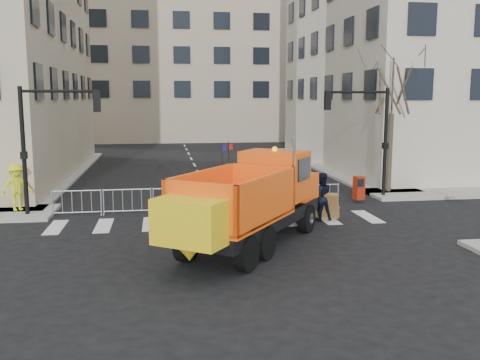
{
  "coord_description": "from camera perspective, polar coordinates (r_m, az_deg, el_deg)",
  "views": [
    {
      "loc": [
        -2.43,
        -15.37,
        4.95
      ],
      "look_at": [
        0.23,
        2.5,
        2.15
      ],
      "focal_mm": 40.0,
      "sensor_mm": 36.0,
      "label": 1
    }
  ],
  "objects": [
    {
      "name": "building_far",
      "position": [
        67.78,
        -6.58,
        14.73
      ],
      "size": [
        30.0,
        18.0,
        24.0
      ],
      "primitive_type": "cube",
      "color": "#B9A68D",
      "rests_on": "ground"
    },
    {
      "name": "cop_a",
      "position": [
        22.97,
        5.01,
        -1.17
      ],
      "size": [
        0.85,
        0.75,
        1.97
      ],
      "primitive_type": "imported",
      "rotation": [
        0.0,
        0.0,
        3.62
      ],
      "color": "black",
      "rests_on": "ground"
    },
    {
      "name": "sidewalk_back",
      "position": [
        24.48,
        -2.6,
        -2.69
      ],
      "size": [
        64.0,
        5.0,
        0.15
      ],
      "primitive_type": "cube",
      "color": "gray",
      "rests_on": "ground"
    },
    {
      "name": "cop_b",
      "position": [
        21.88,
        8.64,
        -1.75
      ],
      "size": [
        0.98,
        0.78,
        1.96
      ],
      "primitive_type": "imported",
      "rotation": [
        0.0,
        0.0,
        3.18
      ],
      "color": "black",
      "rests_on": "ground"
    },
    {
      "name": "plow_truck",
      "position": [
        17.6,
        1.05,
        -2.07
      ],
      "size": [
        7.51,
        9.17,
        3.67
      ],
      "rotation": [
        0.0,
        0.0,
        0.96
      ],
      "color": "black",
      "rests_on": "ground"
    },
    {
      "name": "cop_c",
      "position": [
        20.9,
        3.82,
        -2.52
      ],
      "size": [
        0.72,
        1.08,
        1.7
      ],
      "primitive_type": "imported",
      "rotation": [
        0.0,
        0.0,
        4.37
      ],
      "color": "black",
      "rests_on": "ground"
    },
    {
      "name": "newspaper_box",
      "position": [
        25.97,
        12.57,
        -0.82
      ],
      "size": [
        0.54,
        0.5,
        1.1
      ],
      "primitive_type": "cube",
      "rotation": [
        0.0,
        0.0,
        0.26
      ],
      "color": "maroon",
      "rests_on": "sidewalk_back"
    },
    {
      "name": "traffic_light_left",
      "position": [
        23.65,
        -22.07,
        2.7
      ],
      "size": [
        0.18,
        0.18,
        5.4
      ],
      "primitive_type": "cylinder",
      "color": "black",
      "rests_on": "ground"
    },
    {
      "name": "crowd_barriers",
      "position": [
        23.45,
        -4.21,
        -2.03
      ],
      "size": [
        12.6,
        0.6,
        1.1
      ],
      "primitive_type": null,
      "color": "#9EA0A5",
      "rests_on": "ground"
    },
    {
      "name": "street_tree",
      "position": [
        28.39,
        15.82,
        6.06
      ],
      "size": [
        3.0,
        3.0,
        7.5
      ],
      "primitive_type": null,
      "color": "#382B21",
      "rests_on": "ground"
    },
    {
      "name": "worker",
      "position": [
        24.73,
        -22.73,
        -0.68
      ],
      "size": [
        1.52,
        1.35,
        2.04
      ],
      "primitive_type": "imported",
      "rotation": [
        0.0,
        0.0,
        0.58
      ],
      "color": "yellow",
      "rests_on": "sidewalk_back"
    },
    {
      "name": "ground",
      "position": [
        16.33,
        0.49,
        -8.84
      ],
      "size": [
        120.0,
        120.0,
        0.0
      ],
      "primitive_type": "plane",
      "color": "black",
      "rests_on": "ground"
    },
    {
      "name": "traffic_light_right",
      "position": [
        27.26,
        15.24,
        3.76
      ],
      "size": [
        0.18,
        0.18,
        5.4
      ],
      "primitive_type": "cylinder",
      "color": "black",
      "rests_on": "ground"
    }
  ]
}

